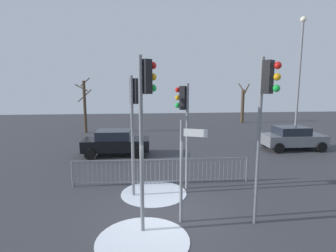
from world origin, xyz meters
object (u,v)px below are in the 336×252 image
Objects in this scene: traffic_light_rear_left at (265,105)px; car_black_far at (116,142)px; traffic_light_foreground_left at (135,109)px; bare_tree_left at (85,105)px; bare_tree_centre at (243,104)px; traffic_light_mid_left at (145,105)px; traffic_light_foreground_right at (184,112)px; street_lamp at (299,72)px; direction_sign_post at (183,166)px; car_grey_mid at (292,138)px.

car_black_far is (-4.95, 8.41, -2.79)m from traffic_light_rear_left.
traffic_light_foreground_left is (-3.66, 2.60, -0.31)m from traffic_light_rear_left.
bare_tree_left is 16.23m from bare_tree_centre.
traffic_light_rear_left is 4.50m from traffic_light_foreground_left.
traffic_light_mid_left is at bearing -44.01° from traffic_light_rear_left.
traffic_light_foreground_left is (-1.86, -0.45, 0.20)m from traffic_light_foreground_right.
traffic_light_rear_left reaches higher than traffic_light_foreground_left.
street_lamp reaches higher than bare_tree_left.
traffic_light_mid_left reaches higher than bare_tree_centre.
traffic_light_mid_left is 8.95m from car_black_far.
traffic_light_mid_left is (-1.52, -2.98, 0.51)m from traffic_light_foreground_right.
bare_tree_left reaches higher than traffic_light_foreground_left.
traffic_light_foreground_left is at bearing 151.80° from traffic_light_mid_left.
direction_sign_post is 8.56m from car_black_far.
direction_sign_post is (-0.42, -2.69, -1.30)m from traffic_light_foreground_right.
bare_tree_centre reaches higher than traffic_light_foreground_right.
car_grey_mid is 4.14m from street_lamp.
bare_tree_left is (-6.40, 13.07, -0.71)m from traffic_light_foreground_right.
traffic_light_mid_left is 3.32m from traffic_light_rear_left.
traffic_light_rear_left is at bearing -124.58° from car_grey_mid.
direction_sign_post is at bearing -134.69° from street_lamp.
traffic_light_foreground_left reaches higher than bare_tree_centre.
traffic_light_mid_left reaches higher than traffic_light_foreground_right.
street_lamp reaches higher than direction_sign_post.
car_grey_mid is (10.99, 0.30, 0.00)m from car_black_far.
bare_tree_centre is at bearing 83.95° from car_grey_mid.
bare_tree_centre is at bearing 87.49° from direction_sign_post.
street_lamp is (8.21, 6.04, 1.83)m from traffic_light_foreground_right.
traffic_light_rear_left reaches higher than bare_tree_centre.
direction_sign_post is at bearing -51.87° from traffic_light_rear_left.
bare_tree_centre is (9.15, 17.71, -1.06)m from traffic_light_foreground_right.
street_lamp is at bearing -21.06° from traffic_light_foreground_right.
traffic_light_mid_left reaches higher than car_grey_mid.
car_black_far is at bearing 63.08° from traffic_light_foreground_right.
traffic_light_rear_left is 1.05× the size of bare_tree_left.
traffic_light_foreground_left is 1.16× the size of car_grey_mid.
traffic_light_foreground_left is 21.27m from bare_tree_centre.
traffic_light_rear_left is 11.20m from street_lamp.
traffic_light_foreground_left reaches higher than car_black_far.
bare_tree_left is at bearing 58.72° from traffic_light_foreground_right.
street_lamp is at bearing -25.70° from bare_tree_left.
bare_tree_centre is at bearing 116.89° from traffic_light_mid_left.
traffic_light_rear_left is 2.89m from direction_sign_post.
bare_tree_left is (-14.62, 7.03, -2.55)m from street_lamp.
bare_tree_centre is at bearing 85.41° from street_lamp.
direction_sign_post is 16.87m from bare_tree_left.
traffic_light_foreground_right is at bearing -143.99° from car_grey_mid.
car_grey_mid is (9.70, 6.12, -2.47)m from traffic_light_foreground_left.
traffic_light_mid_left reaches higher than traffic_light_foreground_left.
car_black_far is (-2.73, 8.06, -0.97)m from direction_sign_post.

